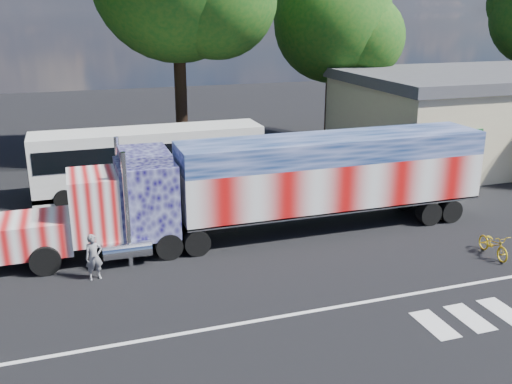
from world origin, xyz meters
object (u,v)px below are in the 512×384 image
object	(u,v)px
semi_truck	(277,183)
coach_bus	(150,160)
tree_ne_a	(335,23)
bicycle	(494,244)
woman	(94,257)

from	to	relation	value
semi_truck	coach_bus	distance (m)	8.04
semi_truck	tree_ne_a	bearing A→B (deg)	57.48
coach_bus	bicycle	bearing A→B (deg)	-47.05
coach_bus	woman	xyz separation A→B (m)	(-3.19, -8.87, -0.86)
bicycle	tree_ne_a	xyz separation A→B (m)	(2.70, 19.33, 7.30)
semi_truck	coach_bus	world-z (taller)	semi_truck
woman	bicycle	distance (m)	14.15
bicycle	tree_ne_a	world-z (taller)	tree_ne_a
semi_truck	tree_ne_a	distance (m)	18.43
coach_bus	bicycle	size ratio (longest dim) A/B	6.36
coach_bus	woman	size ratio (longest dim) A/B	6.91
coach_bus	woman	distance (m)	9.46
tree_ne_a	woman	bearing A→B (deg)	-134.84
coach_bus	bicycle	world-z (taller)	coach_bus
woman	tree_ne_a	world-z (taller)	tree_ne_a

